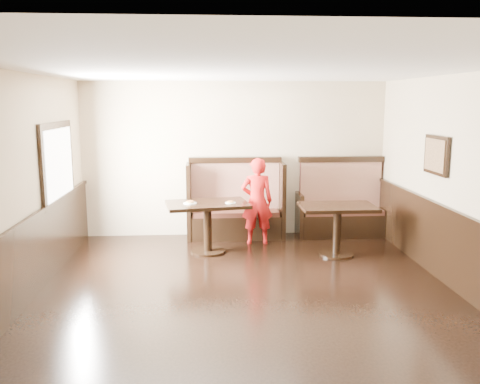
{
  "coord_description": "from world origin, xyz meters",
  "views": [
    {
      "loc": [
        -0.51,
        -5.71,
        2.45
      ],
      "look_at": [
        0.02,
        2.35,
        1.0
      ],
      "focal_mm": 38.0,
      "sensor_mm": 36.0,
      "label": 1
    }
  ],
  "objects": [
    {
      "name": "table_main",
      "position": [
        -0.51,
        2.35,
        0.64
      ],
      "size": [
        1.42,
        1.02,
        0.83
      ],
      "rotation": [
        0.0,
        0.0,
        0.17
      ],
      "color": "black",
      "rests_on": "ground"
    },
    {
      "name": "pizza_plate_right",
      "position": [
        -0.14,
        2.3,
        0.84
      ],
      "size": [
        0.18,
        0.18,
        0.03
      ],
      "color": "white",
      "rests_on": "table_main"
    },
    {
      "name": "table_neighbor",
      "position": [
        1.56,
        2.06,
        0.61
      ],
      "size": [
        1.18,
        0.77,
        0.82
      ],
      "rotation": [
        0.0,
        0.0,
        -0.0
      ],
      "color": "black",
      "rests_on": "ground"
    },
    {
      "name": "booth_main",
      "position": [
        0.0,
        3.3,
        0.53
      ],
      "size": [
        1.75,
        0.72,
        1.45
      ],
      "color": "black",
      "rests_on": "ground"
    },
    {
      "name": "ground",
      "position": [
        0.0,
        0.0,
        0.0
      ],
      "size": [
        7.0,
        7.0,
        0.0
      ],
      "primitive_type": "plane",
      "color": "black",
      "rests_on": "ground"
    },
    {
      "name": "pizza_plate_left",
      "position": [
        -0.79,
        2.31,
        0.84
      ],
      "size": [
        0.22,
        0.22,
        0.04
      ],
      "color": "white",
      "rests_on": "table_main"
    },
    {
      "name": "child",
      "position": [
        0.34,
        2.83,
        0.75
      ],
      "size": [
        0.55,
        0.36,
        1.5
      ],
      "primitive_type": "imported",
      "rotation": [
        0.0,
        0.0,
        3.14
      ],
      "color": "red",
      "rests_on": "ground"
    },
    {
      "name": "booth_neighbor",
      "position": [
        1.95,
        3.29,
        0.48
      ],
      "size": [
        1.65,
        0.72,
        1.45
      ],
      "color": "black",
      "rests_on": "ground"
    },
    {
      "name": "room_shell",
      "position": [
        -0.3,
        0.28,
        0.67
      ],
      "size": [
        7.0,
        7.0,
        7.0
      ],
      "color": "tan",
      "rests_on": "ground"
    }
  ]
}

